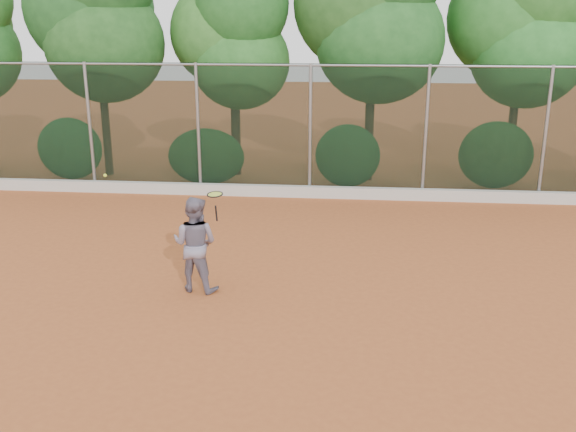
{
  "coord_description": "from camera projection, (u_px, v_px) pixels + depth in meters",
  "views": [
    {
      "loc": [
        1.05,
        -9.76,
        4.57
      ],
      "look_at": [
        0.0,
        1.0,
        1.25
      ],
      "focal_mm": 40.0,
      "sensor_mm": 36.0,
      "label": 1
    }
  ],
  "objects": [
    {
      "name": "foliage_backdrop",
      "position": [
        296.0,
        26.0,
        18.02
      ],
      "size": [
        23.7,
        3.63,
        7.55
      ],
      "color": "#3F2418",
      "rests_on": "ground"
    },
    {
      "name": "ground",
      "position": [
        282.0,
        305.0,
        10.72
      ],
      "size": [
        80.0,
        80.0,
        0.0
      ],
      "primitive_type": "plane",
      "color": "#A25026",
      "rests_on": "ground"
    },
    {
      "name": "tennis_ball_in_flight",
      "position": [
        105.0,
        175.0,
        11.45
      ],
      "size": [
        0.06,
        0.06,
        0.06
      ],
      "color": "yellow",
      "rests_on": "ground"
    },
    {
      "name": "chainlink_fence",
      "position": [
        310.0,
        127.0,
        16.84
      ],
      "size": [
        24.09,
        0.09,
        3.5
      ],
      "color": "black",
      "rests_on": "ground"
    },
    {
      "name": "tennis_racket",
      "position": [
        215.0,
        197.0,
        10.76
      ],
      "size": [
        0.34,
        0.35,
        0.52
      ],
      "color": "black",
      "rests_on": "ground"
    },
    {
      "name": "tennis_player",
      "position": [
        195.0,
        244.0,
        11.1
      ],
      "size": [
        0.94,
        0.8,
        1.69
      ],
      "primitive_type": "imported",
      "rotation": [
        0.0,
        0.0,
        2.93
      ],
      "color": "slate",
      "rests_on": "ground"
    },
    {
      "name": "concrete_curb",
      "position": [
        309.0,
        192.0,
        17.17
      ],
      "size": [
        24.0,
        0.2,
        0.3
      ],
      "primitive_type": "cube",
      "color": "#B8B3AB",
      "rests_on": "ground"
    }
  ]
}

